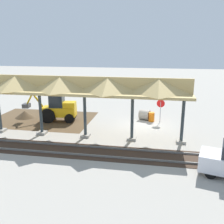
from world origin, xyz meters
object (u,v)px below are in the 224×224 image
at_px(stop_sign, 161,106).
at_px(backhoe, 58,108).
at_px(concrete_pipe, 145,115).
at_px(traffic_barrel, 152,117).

height_order(stop_sign, backhoe, backhoe).
relative_size(concrete_pipe, traffic_barrel, 1.39).
relative_size(stop_sign, backhoe, 0.43).
relative_size(backhoe, concrete_pipe, 4.18).
bearing_deg(backhoe, traffic_barrel, -170.89).
xyz_separation_m(concrete_pipe, traffic_barrel, (-0.69, 0.52, -0.04)).
bearing_deg(traffic_barrel, concrete_pipe, -37.16).
relative_size(stop_sign, traffic_barrel, 2.50).
bearing_deg(stop_sign, traffic_barrel, -12.15).
bearing_deg(concrete_pipe, traffic_barrel, 142.84).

